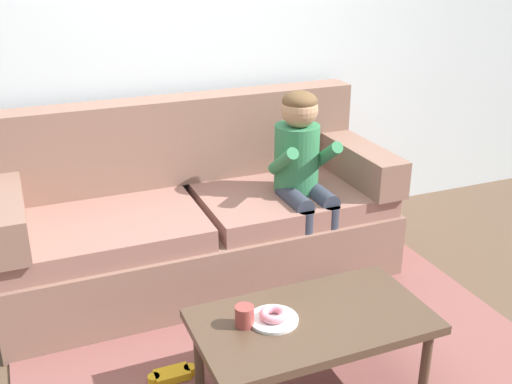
{
  "coord_description": "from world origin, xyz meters",
  "views": [
    {
      "loc": [
        -1.03,
        -2.26,
        1.87
      ],
      "look_at": [
        0.08,
        0.45,
        0.65
      ],
      "focal_mm": 42.47,
      "sensor_mm": 36.0,
      "label": 1
    }
  ],
  "objects_px": {
    "mug": "(245,316)",
    "toy_controller": "(172,376)",
    "couch": "(196,219)",
    "person_child": "(302,167)",
    "coffee_table": "(312,325)",
    "donut": "(274,314)"
  },
  "relations": [
    {
      "from": "mug",
      "to": "toy_controller",
      "type": "bearing_deg",
      "value": 136.4
    },
    {
      "from": "couch",
      "to": "person_child",
      "type": "height_order",
      "value": "person_child"
    },
    {
      "from": "coffee_table",
      "to": "donut",
      "type": "height_order",
      "value": "donut"
    },
    {
      "from": "donut",
      "to": "toy_controller",
      "type": "distance_m",
      "value": 0.62
    },
    {
      "from": "person_child",
      "to": "donut",
      "type": "relative_size",
      "value": 9.18
    },
    {
      "from": "toy_controller",
      "to": "person_child",
      "type": "bearing_deg",
      "value": 68.68
    },
    {
      "from": "person_child",
      "to": "donut",
      "type": "xyz_separation_m",
      "value": [
        -0.6,
        -0.95,
        -0.25
      ]
    },
    {
      "from": "couch",
      "to": "donut",
      "type": "height_order",
      "value": "couch"
    },
    {
      "from": "couch",
      "to": "mug",
      "type": "height_order",
      "value": "couch"
    },
    {
      "from": "couch",
      "to": "donut",
      "type": "bearing_deg",
      "value": -90.91
    },
    {
      "from": "couch",
      "to": "mug",
      "type": "relative_size",
      "value": 24.92
    },
    {
      "from": "coffee_table",
      "to": "donut",
      "type": "relative_size",
      "value": 8.41
    },
    {
      "from": "toy_controller",
      "to": "donut",
      "type": "bearing_deg",
      "value": -0.77
    },
    {
      "from": "person_child",
      "to": "mug",
      "type": "height_order",
      "value": "person_child"
    },
    {
      "from": "person_child",
      "to": "toy_controller",
      "type": "xyz_separation_m",
      "value": [
        -0.99,
        -0.69,
        -0.65
      ]
    },
    {
      "from": "coffee_table",
      "to": "toy_controller",
      "type": "distance_m",
      "value": 0.71
    },
    {
      "from": "coffee_table",
      "to": "toy_controller",
      "type": "relative_size",
      "value": 4.47
    },
    {
      "from": "couch",
      "to": "toy_controller",
      "type": "xyz_separation_m",
      "value": [
        -0.4,
        -0.9,
        -0.33
      ]
    },
    {
      "from": "person_child",
      "to": "coffee_table",
      "type": "bearing_deg",
      "value": -113.71
    },
    {
      "from": "mug",
      "to": "donut",
      "type": "bearing_deg",
      "value": -7.73
    },
    {
      "from": "couch",
      "to": "mug",
      "type": "xyz_separation_m",
      "value": [
        -0.14,
        -1.15,
        0.08
      ]
    },
    {
      "from": "coffee_table",
      "to": "donut",
      "type": "distance_m",
      "value": 0.18
    }
  ]
}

